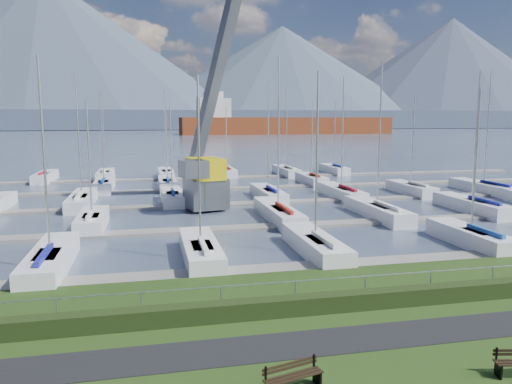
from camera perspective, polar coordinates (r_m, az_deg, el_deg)
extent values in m
cube|color=black|center=(18.37, 10.43, -16.25)|extent=(160.00, 2.00, 0.04)
cube|color=#49556B|center=(278.53, -11.01, 6.75)|extent=(800.00, 540.00, 0.20)
cube|color=black|center=(20.47, 7.59, -12.49)|extent=(80.00, 0.70, 0.70)
cylinder|color=gray|center=(20.54, 7.26, -9.89)|extent=(80.00, 0.04, 0.04)
cube|color=#49546B|center=(348.40, -11.32, 8.13)|extent=(900.00, 80.00, 12.00)
cone|color=#3F4B5D|center=(427.63, -22.87, 14.61)|extent=(340.00, 340.00, 115.00)
cone|color=#435062|center=(445.28, 3.00, 13.05)|extent=(300.00, 300.00, 85.00)
cone|color=#3C4458|center=(525.42, 21.35, 12.62)|extent=(320.00, 320.00, 100.00)
cube|color=gray|center=(26.42, 2.81, -8.83)|extent=(90.00, 1.60, 0.25)
cube|color=slate|center=(35.84, -1.37, -4.16)|extent=(90.00, 1.60, 0.25)
cube|color=gray|center=(45.51, -3.76, -1.44)|extent=(90.00, 1.60, 0.25)
cube|color=slate|center=(55.30, -5.30, 0.32)|extent=(90.00, 1.60, 0.25)
cube|color=slate|center=(65.15, -6.38, 1.56)|extent=(90.00, 1.60, 0.25)
cube|color=black|center=(14.69, 1.11, -20.01)|extent=(0.06, 0.06, 0.40)
cube|color=black|center=(15.50, 7.00, -20.25)|extent=(0.16, 0.40, 0.45)
cube|color=black|center=(15.43, 6.64, -18.59)|extent=(0.06, 0.06, 0.40)
cube|color=black|center=(14.89, 4.65, -20.50)|extent=(1.76, 0.56, 0.04)
cube|color=black|center=(15.01, 4.33, -20.26)|extent=(1.76, 0.56, 0.04)
cube|color=black|center=(15.12, 4.01, -20.02)|extent=(1.76, 0.56, 0.04)
cube|color=black|center=(15.07, 3.91, -19.37)|extent=(1.75, 0.50, 0.08)
cube|color=black|center=(15.02, 3.92, -18.97)|extent=(1.75, 0.50, 0.08)
cube|color=black|center=(17.34, 25.96, -17.81)|extent=(0.14, 0.40, 0.45)
cube|color=black|center=(17.30, 25.79, -16.29)|extent=(0.06, 0.06, 0.40)
cube|color=slate|center=(43.20, -5.75, -0.10)|extent=(3.80, 3.80, 2.60)
cube|color=#D9C00C|center=(42.93, -5.79, 2.67)|extent=(3.26, 3.87, 1.80)
cube|color=#56595E|center=(47.63, -4.38, 14.12)|extent=(5.17, 10.76, 19.89)
cube|color=slate|center=(40.81, -7.15, 2.63)|extent=(2.42, 2.57, 1.40)
cube|color=maroon|center=(239.18, 3.55, 7.32)|extent=(100.67, 20.12, 10.00)
cube|color=silver|center=(231.30, -4.89, 9.12)|extent=(14.29, 14.29, 12.00)
cube|color=silver|center=(231.48, -4.91, 10.85)|extent=(8.17, 8.17, 4.00)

